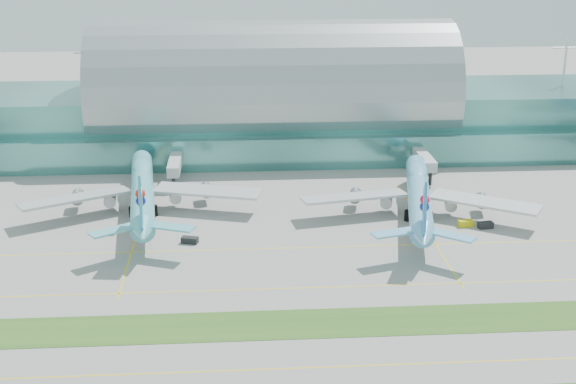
{
  "coord_description": "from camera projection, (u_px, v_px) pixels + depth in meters",
  "views": [
    {
      "loc": [
        -13.13,
        -135.82,
        73.92
      ],
      "look_at": [
        0.0,
        55.0,
        9.0
      ],
      "focal_mm": 50.0,
      "sensor_mm": 36.0,
      "label": 1
    }
  ],
  "objects": [
    {
      "name": "ground",
      "position": [
        308.0,
        329.0,
        152.93
      ],
      "size": [
        700.0,
        700.0,
        0.0
      ],
      "primitive_type": "plane",
      "color": "gray",
      "rests_on": "ground"
    },
    {
      "name": "terminal",
      "position": [
        273.0,
        107.0,
        270.03
      ],
      "size": [
        340.0,
        69.1,
        36.0
      ],
      "color": "#3D7A75",
      "rests_on": "ground"
    },
    {
      "name": "grass_strip_far",
      "position": [
        307.0,
        324.0,
        154.8
      ],
      "size": [
        420.0,
        12.0,
        0.08
      ],
      "primitive_type": "cube",
      "color": "#2D591E",
      "rests_on": "ground"
    },
    {
      "name": "taxiline_b",
      "position": [
        315.0,
        367.0,
        139.7
      ],
      "size": [
        420.0,
        0.35,
        0.01
      ],
      "primitive_type": "cube",
      "color": "yellow",
      "rests_on": "ground"
    },
    {
      "name": "taxiline_c",
      "position": [
        300.0,
        288.0,
        169.93
      ],
      "size": [
        420.0,
        0.35,
        0.01
      ],
      "primitive_type": "cube",
      "color": "yellow",
      "rests_on": "ground"
    },
    {
      "name": "taxiline_d",
      "position": [
        292.0,
        248.0,
        190.71
      ],
      "size": [
        420.0,
        0.35,
        0.01
      ],
      "primitive_type": "cube",
      "color": "yellow",
      "rests_on": "ground"
    },
    {
      "name": "airliner_b",
      "position": [
        142.0,
        189.0,
        212.96
      ],
      "size": [
        63.54,
        72.5,
        19.95
      ],
      "rotation": [
        0.0,
        0.0,
        0.11
      ],
      "color": "#5AB8C6",
      "rests_on": "ground"
    },
    {
      "name": "airliner_c",
      "position": [
        419.0,
        194.0,
        209.74
      ],
      "size": [
        60.93,
        70.03,
        19.39
      ],
      "rotation": [
        0.0,
        0.0,
        -0.19
      ],
      "color": "#65B6E0",
      "rests_on": "ground"
    },
    {
      "name": "gse_c",
      "position": [
        109.0,
        232.0,
        198.97
      ],
      "size": [
        3.01,
        1.81,
        1.19
      ],
      "primitive_type": "cube",
      "rotation": [
        0.0,
        0.0,
        -0.03
      ],
      "color": "black",
      "rests_on": "ground"
    },
    {
      "name": "gse_d",
      "position": [
        190.0,
        240.0,
        193.42
      ],
      "size": [
        4.35,
        3.01,
        1.51
      ],
      "primitive_type": "cube",
      "rotation": [
        0.0,
        0.0,
        -0.29
      ],
      "color": "black",
      "rests_on": "ground"
    },
    {
      "name": "gse_e",
      "position": [
        466.0,
        223.0,
        204.01
      ],
      "size": [
        3.99,
        2.34,
        1.62
      ],
      "primitive_type": "cube",
      "rotation": [
        0.0,
        0.0,
        0.1
      ],
      "color": "#D3C40C",
      "rests_on": "ground"
    },
    {
      "name": "gse_f",
      "position": [
        486.0,
        225.0,
        202.78
      ],
      "size": [
        4.03,
        2.46,
        1.62
      ],
      "primitive_type": "cube",
      "rotation": [
        0.0,
        0.0,
        0.17
      ],
      "color": "black",
      "rests_on": "ground"
    }
  ]
}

